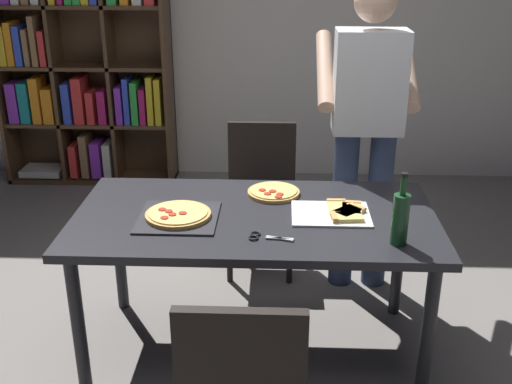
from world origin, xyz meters
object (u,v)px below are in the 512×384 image
chair_far_side (261,187)px  person_serving_pizza (367,122)px  second_pizza_plain (274,192)px  kitchen_scissors (263,237)px  dining_table (255,229)px  bookshelf (81,63)px  wine_bottle (400,218)px  pepperoni_pizza_on_tray (178,215)px

chair_far_side → person_serving_pizza: bearing=-20.5°
second_pizza_plain → chair_far_side: bearing=97.0°
person_serving_pizza → kitchen_scissors: size_ratio=8.85×
person_serving_pizza → second_pizza_plain: (-0.50, -0.46, -0.24)m
dining_table → bookshelf: bearing=122.7°
wine_bottle → kitchen_scissors: 0.58m
kitchen_scissors → second_pizza_plain: size_ratio=0.76×
pepperoni_pizza_on_tray → kitchen_scissors: (0.40, -0.18, -0.01)m
kitchen_scissors → second_pizza_plain: (0.04, 0.49, 0.01)m
dining_table → person_serving_pizza: bearing=50.2°
dining_table → bookshelf: bookshelf is taller
chair_far_side → pepperoni_pizza_on_tray: (-0.35, -0.99, 0.25)m
pepperoni_pizza_on_tray → dining_table: bearing=10.1°
dining_table → kitchen_scissors: (0.05, -0.24, 0.08)m
pepperoni_pizza_on_tray → second_pizza_plain: (0.43, 0.31, -0.00)m
person_serving_pizza → pepperoni_pizza_on_tray: bearing=-140.6°
chair_far_side → bookshelf: bookshelf is taller
pepperoni_pizza_on_tray → wine_bottle: (0.96, -0.21, 0.10)m
second_pizza_plain → wine_bottle: bearing=-44.2°
chair_far_side → second_pizza_plain: (0.08, -0.68, 0.25)m
kitchen_scissors → bookshelf: bearing=121.0°
wine_bottle → kitchen_scissors: bearing=177.3°
dining_table → chair_far_side: bearing=90.0°
dining_table → pepperoni_pizza_on_tray: 0.36m
wine_bottle → kitchen_scissors: (-0.57, 0.03, -0.11)m
bookshelf → pepperoni_pizza_on_tray: size_ratio=5.41×
kitchen_scissors → second_pizza_plain: bearing=85.9°
chair_far_side → pepperoni_pizza_on_tray: chair_far_side is taller
kitchen_scissors → second_pizza_plain: 0.49m
chair_far_side → bookshelf: size_ratio=0.46×
wine_bottle → dining_table: bearing=156.2°
bookshelf → pepperoni_pizza_on_tray: bearing=-64.2°
second_pizza_plain → bookshelf: bearing=127.1°
kitchen_scissors → pepperoni_pizza_on_tray: bearing=155.3°
wine_bottle → second_pizza_plain: (-0.53, 0.52, -0.11)m
bookshelf → kitchen_scissors: 3.06m
pepperoni_pizza_on_tray → wine_bottle: 0.99m
dining_table → wine_bottle: bearing=-23.8°
dining_table → pepperoni_pizza_on_tray: size_ratio=4.67×
pepperoni_pizza_on_tray → kitchen_scissors: 0.44m
bookshelf → pepperoni_pizza_on_tray: 2.72m
person_serving_pizza → second_pizza_plain: size_ratio=6.70×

